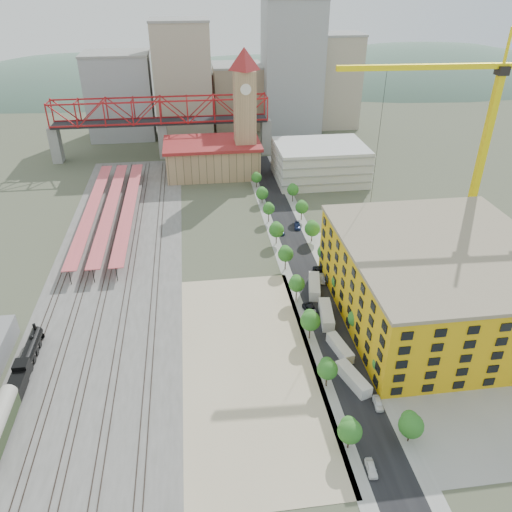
{
  "coord_description": "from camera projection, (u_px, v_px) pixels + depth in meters",
  "views": [
    {
      "loc": [
        -13.1,
        -110.82,
        72.84
      ],
      "look_at": [
        1.17,
        -3.71,
        10.0
      ],
      "focal_mm": 35.0,
      "sensor_mm": 36.0,
      "label": 1
    }
  ],
  "objects": [
    {
      "name": "ground",
      "position": [
        250.0,
        282.0,
        133.07
      ],
      "size": [
        400.0,
        400.0,
        0.0
      ],
      "primitive_type": "plane",
      "color": "#474C38",
      "rests_on": "ground"
    },
    {
      "name": "ballast_strip",
      "position": [
        119.0,
        258.0,
        143.94
      ],
      "size": [
        36.0,
        165.0,
        0.06
      ],
      "primitive_type": "cube",
      "color": "#605E59",
      "rests_on": "ground"
    },
    {
      "name": "dirt_lot",
      "position": [
        249.0,
        364.0,
        105.61
      ],
      "size": [
        28.0,
        67.0,
        0.06
      ],
      "primitive_type": "cube",
      "color": "tan",
      "rests_on": "ground"
    },
    {
      "name": "street_asphalt",
      "position": [
        297.0,
        250.0,
        147.74
      ],
      "size": [
        12.0,
        170.0,
        0.06
      ],
      "primitive_type": "cube",
      "color": "black",
      "rests_on": "ground"
    },
    {
      "name": "sidewalk_west",
      "position": [
        279.0,
        252.0,
        147.11
      ],
      "size": [
        3.0,
        170.0,
        0.04
      ],
      "primitive_type": "cube",
      "color": "gray",
      "rests_on": "ground"
    },
    {
      "name": "sidewalk_east",
      "position": [
        315.0,
        249.0,
        148.37
      ],
      "size": [
        3.0,
        170.0,
        0.04
      ],
      "primitive_type": "cube",
      "color": "gray",
      "rests_on": "ground"
    },
    {
      "name": "construction_pad",
      "position": [
        444.0,
        313.0,
        121.06
      ],
      "size": [
        50.0,
        90.0,
        0.06
      ],
      "primitive_type": "cube",
      "color": "gray",
      "rests_on": "ground"
    },
    {
      "name": "rail_tracks",
      "position": [
        112.0,
        258.0,
        143.67
      ],
      "size": [
        26.56,
        160.0,
        0.18
      ],
      "color": "#382B23",
      "rests_on": "ground"
    },
    {
      "name": "platform_canopies",
      "position": [
        110.0,
        207.0,
        164.94
      ],
      "size": [
        16.0,
        80.0,
        4.12
      ],
      "color": "#D85358",
      "rests_on": "ground"
    },
    {
      "name": "station_hall",
      "position": [
        212.0,
        158.0,
        199.41
      ],
      "size": [
        38.0,
        24.0,
        13.1
      ],
      "color": "tan",
      "rests_on": "ground"
    },
    {
      "name": "clock_tower",
      "position": [
        245.0,
        102.0,
        188.1
      ],
      "size": [
        12.0,
        12.0,
        52.0
      ],
      "color": "tan",
      "rests_on": "ground"
    },
    {
      "name": "parking_garage",
      "position": [
        320.0,
        162.0,
        193.64
      ],
      "size": [
        34.0,
        26.0,
        14.0
      ],
      "primitive_type": "cube",
      "color": "silver",
      "rests_on": "ground"
    },
    {
      "name": "truss_bridge",
      "position": [
        161.0,
        114.0,
        210.7
      ],
      "size": [
        94.0,
        9.6,
        25.6
      ],
      "color": "gray",
      "rests_on": "ground"
    },
    {
      "name": "construction_building",
      "position": [
        439.0,
        281.0,
        116.0
      ],
      "size": [
        44.6,
        50.6,
        18.8
      ],
      "color": "gold",
      "rests_on": "ground"
    },
    {
      "name": "street_trees",
      "position": [
        304.0,
        268.0,
        139.18
      ],
      "size": [
        15.4,
        124.4,
        8.0
      ],
      "color": "#266D20",
      "rests_on": "ground"
    },
    {
      "name": "skyline",
      "position": [
        229.0,
        84.0,
        244.4
      ],
      "size": [
        133.0,
        46.0,
        60.0
      ],
      "color": "#9EA0A3",
      "rests_on": "ground"
    },
    {
      "name": "distant_hills",
      "position": [
        267.0,
        185.0,
        401.01
      ],
      "size": [
        647.0,
        264.0,
        227.0
      ],
      "color": "#4C6B59",
      "rests_on": "ground"
    },
    {
      "name": "locomotive",
      "position": [
        27.0,
        360.0,
        103.68
      ],
      "size": [
        2.8,
        21.58,
        5.39
      ],
      "color": "black",
      "rests_on": "ground"
    },
    {
      "name": "tower_crane",
      "position": [
        475.0,
        124.0,
        129.52
      ],
      "size": [
        56.72,
        4.38,
        60.53
      ],
      "color": "yellow",
      "rests_on": "ground"
    },
    {
      "name": "site_trailer_a",
      "position": [
        353.0,
        379.0,
        99.96
      ],
      "size": [
        5.25,
        9.78,
        2.59
      ],
      "primitive_type": "cube",
      "rotation": [
        0.0,
        0.0,
        0.31
      ],
      "color": "silver",
      "rests_on": "ground"
    },
    {
      "name": "site_trailer_b",
      "position": [
        340.0,
        348.0,
        108.18
      ],
      "size": [
        4.09,
        9.01,
        2.39
      ],
      "primitive_type": "cube",
      "rotation": [
        0.0,
        0.0,
        0.21
      ],
      "color": "silver",
      "rests_on": "ground"
    },
    {
      "name": "site_trailer_c",
      "position": [
        326.0,
        315.0,
        118.19
      ],
      "size": [
        4.03,
        10.51,
        2.8
      ],
      "primitive_type": "cube",
      "rotation": [
        0.0,
        0.0,
        -0.13
      ],
      "color": "silver",
      "rests_on": "ground"
    },
    {
      "name": "site_trailer_d",
      "position": [
        314.0,
        286.0,
        128.7
      ],
      "size": [
        4.75,
        10.6,
        2.81
      ],
      "primitive_type": "cube",
      "rotation": [
        0.0,
        0.0,
        -0.21
      ],
      "color": "silver",
      "rests_on": "ground"
    },
    {
      "name": "car_0",
      "position": [
        371.0,
        468.0,
        82.81
      ],
      "size": [
        1.83,
        4.0,
        1.33
      ],
      "primitive_type": "imported",
      "rotation": [
        0.0,
        0.0,
        -0.07
      ],
      "color": "white",
      "rests_on": "ground"
    },
    {
      "name": "car_1",
      "position": [
        313.0,
        315.0,
        118.98
      ],
      "size": [
        2.23,
        4.67,
        1.48
      ],
      "primitive_type": "imported",
      "rotation": [
        0.0,
        0.0,
        -0.15
      ],
      "color": "#ADACB2",
      "rests_on": "ground"
    },
    {
      "name": "car_2",
      "position": [
        311.0,
        310.0,
        120.81
      ],
      "size": [
        3.53,
        6.07,
        1.59
      ],
      "primitive_type": "imported",
      "rotation": [
        0.0,
        0.0,
        0.16
      ],
      "color": "black",
      "rests_on": "ground"
    },
    {
      "name": "car_3",
      "position": [
        280.0,
        231.0,
        157.01
      ],
      "size": [
        2.19,
        4.72,
        1.34
      ],
      "primitive_type": "imported",
      "rotation": [
        0.0,
        0.0,
        0.07
      ],
      "color": "navy",
      "rests_on": "ground"
    },
    {
      "name": "car_4",
      "position": [
        378.0,
        403.0,
        95.13
      ],
      "size": [
        1.98,
        4.09,
        1.35
      ],
      "primitive_type": "imported",
      "rotation": [
        0.0,
        0.0,
        -0.1
      ],
      "color": "white",
      "rests_on": "ground"
    },
    {
      "name": "car_5",
      "position": [
        321.0,
        279.0,
        132.98
      ],
      "size": [
        2.16,
        4.82,
        1.54
      ],
      "primitive_type": "imported",
      "rotation": [
        0.0,
        0.0,
        -0.12
      ],
      "color": "gray",
      "rests_on": "ground"
    },
    {
      "name": "car_6",
      "position": [
        319.0,
        272.0,
        135.66
      ],
      "size": [
        3.16,
        5.95,
        1.59
      ],
      "primitive_type": "imported",
      "rotation": [
        0.0,
        0.0,
        -0.09
      ],
      "color": "black",
      "rests_on": "ground"
    },
    {
      "name": "car_7",
      "position": [
        297.0,
        226.0,
        160.13
      ],
      "size": [
        2.69,
        5.05,
        1.39
      ],
      "primitive_type": "imported",
      "rotation": [
        0.0,
        0.0,
        -0.16
      ],
      "color": "navy",
      "rests_on": "ground"
    }
  ]
}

